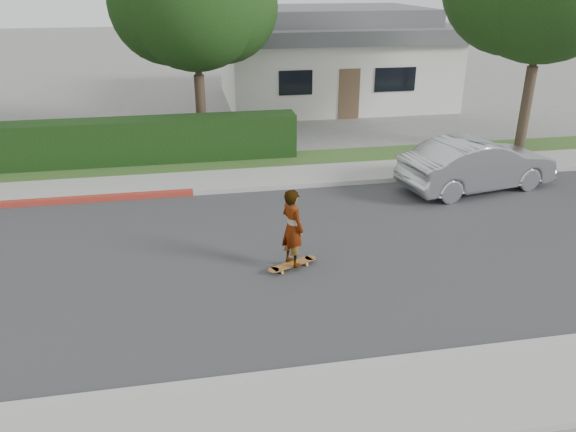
% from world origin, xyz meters
% --- Properties ---
extents(ground, '(120.00, 120.00, 0.00)m').
position_xyz_m(ground, '(0.00, 0.00, 0.00)').
color(ground, slate).
rests_on(ground, ground).
extents(road, '(60.00, 8.00, 0.01)m').
position_xyz_m(road, '(0.00, 0.00, 0.01)').
color(road, '#2D2D30').
rests_on(road, ground).
extents(curb_near, '(60.00, 0.20, 0.15)m').
position_xyz_m(curb_near, '(0.00, -4.10, 0.07)').
color(curb_near, '#9E9E99').
rests_on(curb_near, ground).
extents(curb_far, '(60.00, 0.20, 0.15)m').
position_xyz_m(curb_far, '(0.00, 4.10, 0.07)').
color(curb_far, '#9E9E99').
rests_on(curb_far, ground).
extents(sidewalk_far, '(60.00, 1.60, 0.12)m').
position_xyz_m(sidewalk_far, '(0.00, 5.00, 0.06)').
color(sidewalk_far, gray).
rests_on(sidewalk_far, ground).
extents(planting_strip, '(60.00, 1.60, 0.10)m').
position_xyz_m(planting_strip, '(0.00, 6.60, 0.05)').
color(planting_strip, '#2D4C1E').
rests_on(planting_strip, ground).
extents(hedge, '(15.00, 1.00, 1.50)m').
position_xyz_m(hedge, '(-3.00, 7.20, 0.75)').
color(hedge, black).
rests_on(hedge, ground).
extents(tree_center, '(5.66, 4.84, 7.44)m').
position_xyz_m(tree_center, '(1.49, 9.19, 4.90)').
color(tree_center, '#33261C').
rests_on(tree_center, ground).
extents(house, '(10.60, 8.60, 4.30)m').
position_xyz_m(house, '(8.00, 16.00, 2.10)').
color(house, beige).
rests_on(house, ground).
extents(skateboard, '(1.17, 0.68, 0.11)m').
position_xyz_m(skateboard, '(2.94, -0.63, 0.10)').
color(skateboard, '#B58931').
rests_on(skateboard, ground).
extents(skateboarder, '(0.63, 0.72, 1.67)m').
position_xyz_m(skateboarder, '(2.94, -0.63, 0.95)').
color(skateboarder, white).
rests_on(skateboarder, skateboard).
extents(car_silver, '(4.75, 2.41, 1.49)m').
position_xyz_m(car_silver, '(9.03, 3.10, 0.75)').
color(car_silver, '#ACAEB3').
rests_on(car_silver, ground).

